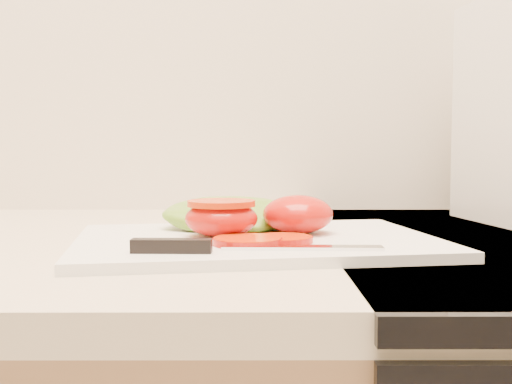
{
  "coord_description": "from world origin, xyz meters",
  "views": [
    {
      "loc": [
        0.1,
        0.96,
        1.03
      ],
      "look_at": [
        0.1,
        1.62,
        0.99
      ],
      "focal_mm": 45.0,
      "sensor_mm": 36.0,
      "label": 1
    }
  ],
  "objects": [
    {
      "name": "lettuce_leaf_0",
      "position": [
        0.07,
        1.68,
        0.95
      ],
      "size": [
        0.17,
        0.13,
        0.03
      ],
      "primitive_type": "ellipsoid",
      "rotation": [
        0.0,
        0.0,
        0.17
      ],
      "color": "#68A72C",
      "rests_on": "cutting_board"
    },
    {
      "name": "tomato_half_dome",
      "position": [
        0.14,
        1.64,
        0.96
      ],
      "size": [
        0.07,
        0.07,
        0.04
      ],
      "primitive_type": "ellipsoid",
      "color": "#B10C05",
      "rests_on": "cutting_board"
    },
    {
      "name": "tomato_half_cut",
      "position": [
        0.06,
        1.61,
        0.96
      ],
      "size": [
        0.07,
        0.07,
        0.04
      ],
      "color": "#B10C05",
      "rests_on": "cutting_board"
    },
    {
      "name": "knife",
      "position": [
        0.07,
        1.52,
        0.94
      ],
      "size": [
        0.22,
        0.04,
        0.01
      ],
      "rotation": [
        0.0,
        0.0,
        -0.03
      ],
      "color": "silver",
      "rests_on": "cutting_board"
    },
    {
      "name": "lettuce_leaf_1",
      "position": [
        0.11,
        1.7,
        0.95
      ],
      "size": [
        0.14,
        0.14,
        0.03
      ],
      "primitive_type": "ellipsoid",
      "rotation": [
        0.0,
        0.0,
        0.8
      ],
      "color": "#68A72C",
      "rests_on": "cutting_board"
    },
    {
      "name": "tomato_slice_1",
      "position": [
        0.12,
        1.57,
        0.94
      ],
      "size": [
        0.06,
        0.06,
        0.01
      ],
      "primitive_type": "cylinder",
      "color": "red",
      "rests_on": "cutting_board"
    },
    {
      "name": "tomato_slice_0",
      "position": [
        0.09,
        1.56,
        0.94
      ],
      "size": [
        0.06,
        0.06,
        0.01
      ],
      "primitive_type": "cylinder",
      "color": "red",
      "rests_on": "cutting_board"
    },
    {
      "name": "cutting_board",
      "position": [
        0.1,
        1.61,
        0.94
      ],
      "size": [
        0.4,
        0.31,
        0.01
      ],
      "primitive_type": "cube",
      "rotation": [
        0.0,
        0.0,
        0.16
      ],
      "color": "silver",
      "rests_on": "counter"
    }
  ]
}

